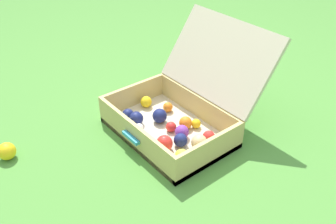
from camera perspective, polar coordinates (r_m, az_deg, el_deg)
The scene contains 3 objects.
ground_plane at distance 1.80m, azimuth -0.44°, elevation -1.93°, with size 16.00×16.00×0.00m, color #4C8C38.
open_suitcase at distance 1.72m, azimuth 2.00°, elevation 0.32°, with size 0.58×0.65×0.47m.
stray_ball_on_grass at distance 1.73m, azimuth -23.80°, elevation -5.61°, with size 0.08×0.08×0.08m, color yellow.
Camera 1 is at (1.15, -0.91, 1.06)m, focal length 39.17 mm.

